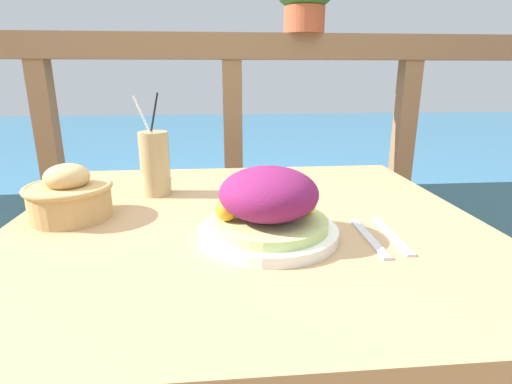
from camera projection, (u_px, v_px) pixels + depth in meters
patio_table at (246, 257)px, 0.88m from camera, size 0.98×0.94×0.71m
railing_fence at (233, 135)px, 1.53m from camera, size 2.80×0.08×1.14m
sea_backdrop at (225, 154)px, 4.08m from camera, size 12.00×4.00×0.42m
salad_plate at (269, 208)px, 0.73m from camera, size 0.26×0.26×0.13m
drink_glass at (155, 163)px, 1.00m from camera, size 0.08×0.07×0.25m
bread_basket at (70, 196)px, 0.84m from camera, size 0.18×0.18×0.12m
fork at (369, 238)px, 0.74m from camera, size 0.02×0.18×0.00m
knife at (391, 235)px, 0.76m from camera, size 0.02×0.18×0.00m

